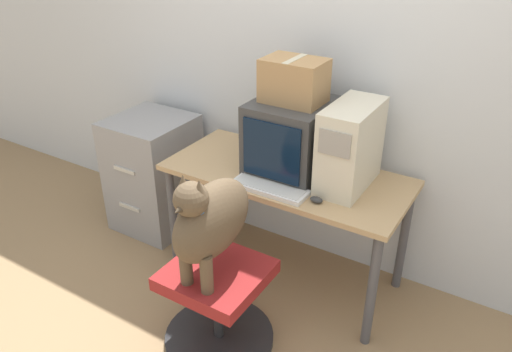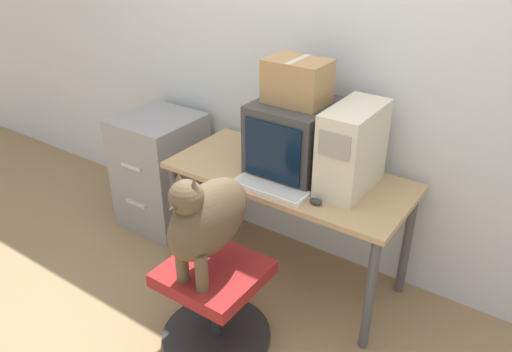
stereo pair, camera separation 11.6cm
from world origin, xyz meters
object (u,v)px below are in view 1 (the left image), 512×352
object	(u,v)px
keyboard	(270,188)
cardboard_box	(294,81)
pc_tower	(350,146)
office_chair	(218,305)
filing_cabinet	(154,173)
dog	(210,219)
crt_monitor	(292,137)

from	to	relation	value
keyboard	cardboard_box	world-z (taller)	cardboard_box
pc_tower	keyboard	world-z (taller)	pc_tower
office_chair	filing_cabinet	size ratio (longest dim) A/B	0.71
pc_tower	filing_cabinet	bearing A→B (deg)	-179.52
keyboard	office_chair	bearing A→B (deg)	-95.50
office_chair	cardboard_box	bearing A→B (deg)	88.06
dog	filing_cabinet	bearing A→B (deg)	144.94
pc_tower	cardboard_box	distance (m)	0.44
keyboard	office_chair	xyz separation A→B (m)	(-0.04, -0.43, -0.48)
pc_tower	cardboard_box	world-z (taller)	cardboard_box
crt_monitor	filing_cabinet	distance (m)	1.16
pc_tower	dog	size ratio (longest dim) A/B	0.78
office_chair	crt_monitor	bearing A→B (deg)	88.05
crt_monitor	dog	bearing A→B (deg)	-91.88
keyboard	cardboard_box	distance (m)	0.57
crt_monitor	pc_tower	bearing A→B (deg)	0.25
crt_monitor	keyboard	xyz separation A→B (m)	(0.02, -0.27, -0.19)
crt_monitor	office_chair	size ratio (longest dim) A/B	0.80
crt_monitor	filing_cabinet	world-z (taller)	crt_monitor
crt_monitor	pc_tower	size ratio (longest dim) A/B	1.02
crt_monitor	keyboard	distance (m)	0.32
pc_tower	office_chair	size ratio (longest dim) A/B	0.78
crt_monitor	keyboard	size ratio (longest dim) A/B	1.10
crt_monitor	cardboard_box	size ratio (longest dim) A/B	1.43
dog	cardboard_box	size ratio (longest dim) A/B	1.80
dog	filing_cabinet	xyz separation A→B (m)	(-1.02, 0.72, -0.37)
office_chair	filing_cabinet	distance (m)	1.24
office_chair	filing_cabinet	world-z (taller)	filing_cabinet
pc_tower	dog	bearing A→B (deg)	-116.26
crt_monitor	cardboard_box	xyz separation A→B (m)	(-0.00, 0.00, 0.31)
dog	cardboard_box	bearing A→B (deg)	88.13
office_chair	dog	size ratio (longest dim) A/B	1.00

